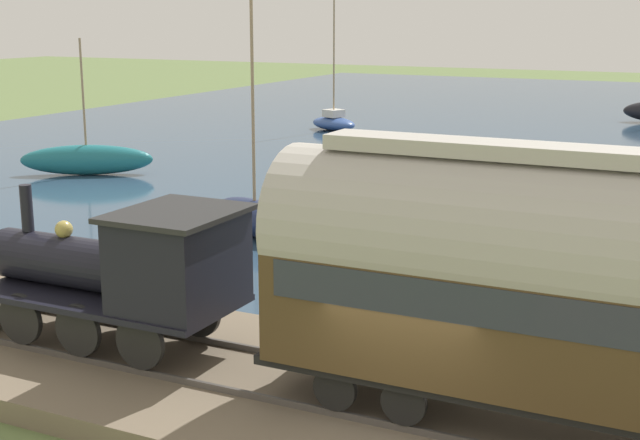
{
  "coord_description": "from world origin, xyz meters",
  "views": [
    {
      "loc": [
        -12.06,
        -4.63,
        6.99
      ],
      "look_at": [
        9.23,
        5.83,
        1.44
      ],
      "focal_mm": 50.0,
      "sensor_mm": 36.0,
      "label": 1
    }
  ],
  "objects_px": {
    "sailboat_teal": "(87,159)",
    "sailboat_blue": "(334,122)",
    "steam_locomotive": "(133,267)",
    "passenger_coach": "(563,282)",
    "rowboat_far_out": "(503,274)",
    "sailboat_navy": "(255,216)"
  },
  "relations": [
    {
      "from": "sailboat_teal",
      "to": "sailboat_blue",
      "type": "bearing_deg",
      "value": -39.94
    },
    {
      "from": "sailboat_blue",
      "to": "sailboat_teal",
      "type": "bearing_deg",
      "value": -167.55
    },
    {
      "from": "rowboat_far_out",
      "to": "sailboat_teal",
      "type": "bearing_deg",
      "value": 99.6
    },
    {
      "from": "sailboat_teal",
      "to": "rowboat_far_out",
      "type": "height_order",
      "value": "sailboat_teal"
    },
    {
      "from": "steam_locomotive",
      "to": "sailboat_teal",
      "type": "relative_size",
      "value": 1.0
    },
    {
      "from": "steam_locomotive",
      "to": "sailboat_navy",
      "type": "distance_m",
      "value": 11.3
    },
    {
      "from": "sailboat_teal",
      "to": "sailboat_navy",
      "type": "height_order",
      "value": "sailboat_navy"
    },
    {
      "from": "passenger_coach",
      "to": "rowboat_far_out",
      "type": "relative_size",
      "value": 4.38
    },
    {
      "from": "passenger_coach",
      "to": "sailboat_navy",
      "type": "bearing_deg",
      "value": 47.71
    },
    {
      "from": "steam_locomotive",
      "to": "sailboat_teal",
      "type": "distance_m",
      "value": 22.99
    },
    {
      "from": "sailboat_teal",
      "to": "passenger_coach",
      "type": "bearing_deg",
      "value": -155.18
    },
    {
      "from": "sailboat_navy",
      "to": "rowboat_far_out",
      "type": "xyz_separation_m",
      "value": [
        -1.37,
        -8.46,
        -0.45
      ]
    },
    {
      "from": "passenger_coach",
      "to": "rowboat_far_out",
      "type": "bearing_deg",
      "value": 19.26
    },
    {
      "from": "sailboat_navy",
      "to": "rowboat_far_out",
      "type": "distance_m",
      "value": 8.58
    },
    {
      "from": "sailboat_blue",
      "to": "sailboat_navy",
      "type": "height_order",
      "value": "sailboat_navy"
    },
    {
      "from": "sailboat_blue",
      "to": "rowboat_far_out",
      "type": "bearing_deg",
      "value": -123.92
    },
    {
      "from": "rowboat_far_out",
      "to": "sailboat_navy",
      "type": "bearing_deg",
      "value": 110.56
    },
    {
      "from": "steam_locomotive",
      "to": "sailboat_teal",
      "type": "xyz_separation_m",
      "value": [
        16.81,
        15.61,
        -1.47
      ]
    },
    {
      "from": "passenger_coach",
      "to": "sailboat_teal",
      "type": "distance_m",
      "value": 29.24
    },
    {
      "from": "steam_locomotive",
      "to": "rowboat_far_out",
      "type": "xyz_separation_m",
      "value": [
        9.27,
        -4.97,
        -1.99
      ]
    },
    {
      "from": "sailboat_blue",
      "to": "sailboat_navy",
      "type": "bearing_deg",
      "value": -137.79
    },
    {
      "from": "steam_locomotive",
      "to": "passenger_coach",
      "type": "distance_m",
      "value": 8.25
    }
  ]
}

